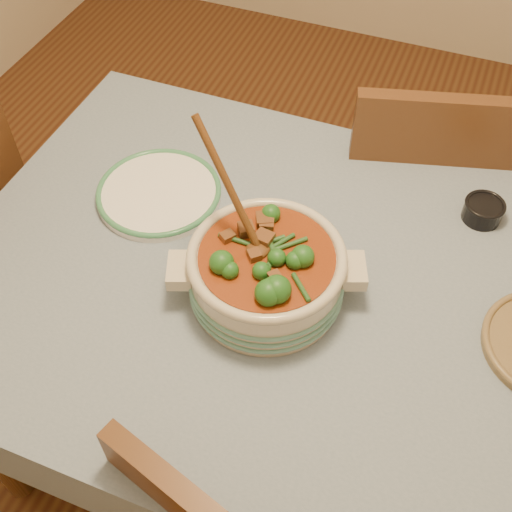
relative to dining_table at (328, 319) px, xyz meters
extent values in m
plane|color=#4D2616|center=(0.00, 0.00, -0.66)|extent=(4.50, 4.50, 0.00)
cube|color=brown|center=(0.00, 0.00, 0.06)|extent=(1.60, 1.00, 0.05)
cube|color=#8191A8|center=(0.00, 0.00, 0.09)|extent=(1.68, 1.08, 0.01)
cylinder|color=brown|center=(-0.73, 0.43, -0.31)|extent=(0.07, 0.07, 0.70)
cylinder|color=beige|center=(-0.13, -0.05, 0.15)|extent=(0.40, 0.40, 0.12)
torus|color=beige|center=(-0.13, -0.05, 0.21)|extent=(0.32, 0.32, 0.02)
cube|color=beige|center=(0.03, 0.01, 0.17)|extent=(0.08, 0.10, 0.03)
cube|color=beige|center=(-0.29, -0.11, 0.17)|extent=(0.08, 0.10, 0.03)
cylinder|color=#903A15|center=(-0.13, -0.05, 0.21)|extent=(0.27, 0.27, 0.02)
cylinder|color=white|center=(-0.47, 0.13, 0.10)|extent=(0.39, 0.39, 0.02)
torus|color=#408C5F|center=(-0.47, 0.13, 0.11)|extent=(0.30, 0.30, 0.01)
cylinder|color=black|center=(0.26, 0.34, 0.11)|extent=(0.10, 0.10, 0.05)
torus|color=black|center=(0.26, 0.34, 0.14)|extent=(0.09, 0.09, 0.01)
cylinder|color=black|center=(0.26, 0.34, 0.13)|extent=(0.08, 0.08, 0.01)
cube|color=brown|center=(0.07, 0.69, -0.19)|extent=(0.54, 0.54, 0.04)
cube|color=brown|center=(0.12, 0.50, 0.05)|extent=(0.44, 0.16, 0.47)
cylinder|color=brown|center=(0.20, 0.93, -0.43)|extent=(0.04, 0.04, 0.47)
cylinder|color=brown|center=(-0.16, 0.83, -0.43)|extent=(0.04, 0.04, 0.47)
cylinder|color=brown|center=(0.30, 0.56, -0.43)|extent=(0.04, 0.04, 0.47)
cylinder|color=brown|center=(-0.06, 0.46, -0.43)|extent=(0.04, 0.04, 0.47)
cylinder|color=brown|center=(-0.98, 0.17, -0.41)|extent=(0.04, 0.04, 0.50)
cylinder|color=brown|center=(-0.83, -0.20, -0.41)|extent=(0.04, 0.04, 0.50)
camera|label=1|loc=(0.15, -0.81, 1.19)|focal=45.00mm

